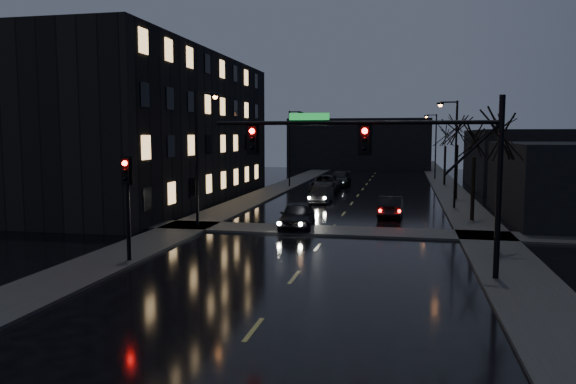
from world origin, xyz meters
The scene contains 22 objects.
ground centered at (0.00, 0.00, 0.00)m, with size 160.00×160.00×0.00m, color black.
sidewalk_left centered at (-8.50, 35.00, 0.06)m, with size 3.00×140.00×0.12m, color #2D2D2B.
sidewalk_right centered at (8.50, 35.00, 0.06)m, with size 3.00×140.00×0.12m, color #2D2D2B.
sidewalk_cross centered at (0.00, 18.50, 0.06)m, with size 40.00×3.00×0.12m, color #2D2D2B.
apartment_block centered at (-16.50, 30.00, 6.00)m, with size 12.00×30.00×12.00m, color black.
commercial_right_far centered at (17.00, 48.00, 3.00)m, with size 12.00×18.00×6.00m, color black.
far_block centered at (-3.00, 78.00, 4.00)m, with size 22.00×10.00×8.00m, color black.
signal_mast centered at (3.85, 9.00, 4.87)m, with size 11.11×0.41×7.00m.
signal_pole_left centered at (-7.50, 8.99, 3.01)m, with size 0.35×0.41×4.53m.
tree_near centered at (8.40, 14.00, 6.22)m, with size 3.52×3.52×8.08m.
tree_mid_a centered at (8.40, 24.00, 5.83)m, with size 3.30×3.30×7.58m.
tree_mid_b centered at (8.40, 36.00, 6.61)m, with size 3.74×3.74×8.59m.
tree_far centered at (8.40, 50.00, 6.06)m, with size 3.43×3.43×7.88m.
streetlight_l_near centered at (-7.58, 18.00, 4.77)m, with size 1.53×0.28×8.00m.
streetlight_l_far centered at (-7.58, 45.00, 4.77)m, with size 1.53×0.28×8.00m.
streetlight_r_mid centered at (7.58, 30.00, 4.77)m, with size 1.53×0.28×8.00m.
streetlight_r_far centered at (7.58, 58.00, 4.77)m, with size 1.53×0.28×8.00m.
oncoming_car_a centered at (-2.00, 19.06, 0.80)m, with size 1.88×4.68×1.59m, color black.
oncoming_car_b centered at (-2.46, 31.79, 0.68)m, with size 1.44×4.14×1.36m, color black.
oncoming_car_c centered at (-3.32, 40.59, 0.81)m, with size 2.69×5.83×1.62m, color black.
oncoming_car_d centered at (-2.72, 47.16, 0.77)m, with size 2.15×5.28×1.53m, color black.
lead_car centered at (3.26, 25.12, 0.72)m, with size 1.51×4.34×1.43m, color black.
Camera 1 is at (4.13, -13.00, 5.55)m, focal length 35.00 mm.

